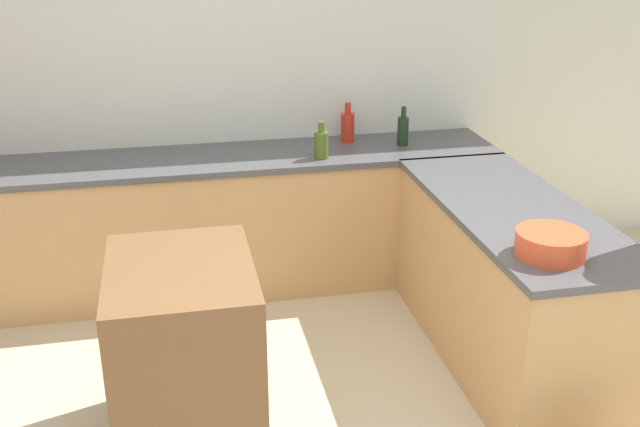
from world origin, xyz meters
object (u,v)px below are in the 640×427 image
(olive_oil_bottle, at_px, (321,144))
(mixing_bowl, at_px, (550,244))
(island_table, at_px, (186,356))
(hot_sauce_bottle, at_px, (348,126))
(wine_bottle_dark, at_px, (403,130))

(olive_oil_bottle, bearing_deg, mixing_bowl, -66.61)
(island_table, distance_m, hot_sauce_bottle, 2.11)
(island_table, height_order, mixing_bowl, mixing_bowl)
(mixing_bowl, bearing_deg, island_table, 172.23)
(island_table, relative_size, hot_sauce_bottle, 3.46)
(wine_bottle_dark, relative_size, hot_sauce_bottle, 0.99)
(island_table, distance_m, wine_bottle_dark, 2.20)
(mixing_bowl, height_order, hot_sauce_bottle, hot_sauce_bottle)
(island_table, bearing_deg, mixing_bowl, -7.77)
(island_table, distance_m, olive_oil_bottle, 1.73)
(mixing_bowl, xyz_separation_m, wine_bottle_dark, (-0.11, 1.75, 0.04))
(island_table, xyz_separation_m, mixing_bowl, (1.59, -0.22, 0.50))
(island_table, relative_size, olive_oil_bottle, 3.90)
(island_table, height_order, wine_bottle_dark, wine_bottle_dark)
(hot_sauce_bottle, bearing_deg, island_table, -124.24)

